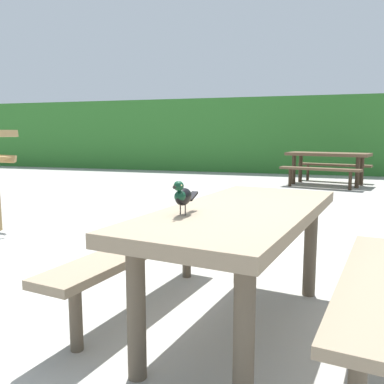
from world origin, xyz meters
name	(u,v)px	position (x,y,z in m)	size (l,w,h in m)	color
ground_plane	(218,315)	(0.00, 0.00, 0.00)	(60.00, 60.00, 0.00)	#A3A099
hedge_wall	(301,135)	(0.00, 10.79, 1.12)	(28.00, 2.03, 2.25)	#2D6B28
picnic_table_foreground	(242,238)	(0.17, -0.12, 0.56)	(1.94, 1.96, 0.74)	#84725B
bird_grackle	(183,196)	(-0.09, -0.46, 0.84)	(0.08, 0.29, 0.18)	black
picnic_table_mid_left	(328,161)	(0.76, 7.43, 0.56)	(2.07, 2.05, 0.74)	brown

